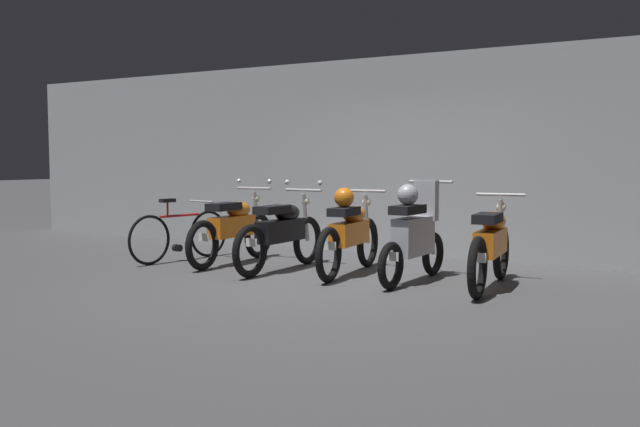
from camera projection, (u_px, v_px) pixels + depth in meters
ground_plane at (319, 283)px, 7.98m from camera, size 80.00×80.00×0.00m
back_wall at (416, 156)px, 10.31m from camera, size 16.00×0.30×2.95m
motorbike_slot_0 at (233, 228)px, 9.48m from camera, size 0.59×1.95×1.15m
motorbike_slot_1 at (282, 232)px, 8.89m from camera, size 0.59×1.95×1.15m
motorbike_slot_2 at (350, 232)px, 8.59m from camera, size 0.56×1.95×1.08m
motorbike_slot_3 at (414, 233)px, 8.05m from camera, size 0.56×1.68×1.18m
motorbike_slot_4 at (491, 244)px, 7.63m from camera, size 0.56×1.95×1.03m
bicycle at (180, 235)px, 9.75m from camera, size 0.50×1.71×0.89m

